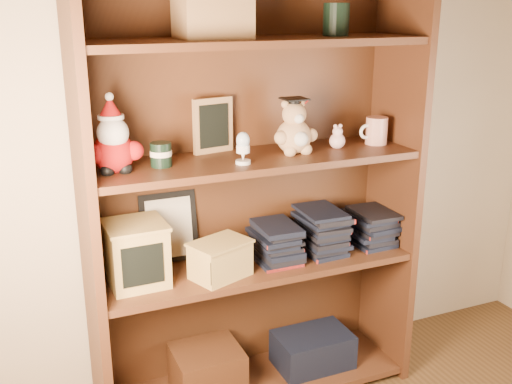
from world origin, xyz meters
TOP-DOWN VIEW (x-y plane):
  - bookcase at (0.06, 1.36)m, footprint 1.20×0.35m
  - shelf_lower at (0.06, 1.30)m, footprint 1.14×0.33m
  - shelf_upper at (0.06, 1.30)m, footprint 1.14×0.33m
  - santa_plush at (-0.42, 1.30)m, footprint 0.18×0.13m
  - teachers_tin at (-0.27, 1.31)m, footprint 0.07×0.07m
  - chalkboard_plaque at (-0.05, 1.42)m, footprint 0.15×0.10m
  - egg_cup at (-0.01, 1.23)m, footprint 0.05×0.05m
  - grad_teddy_bear at (0.21, 1.30)m, footprint 0.17×0.14m
  - pink_figurine at (0.39, 1.31)m, footprint 0.06×0.06m
  - teacher_mug at (0.56, 1.30)m, footprint 0.12×0.08m
  - certificate_frame at (-0.22, 1.44)m, footprint 0.21×0.05m
  - treats_box at (-0.37, 1.30)m, footprint 0.20×0.20m
  - pencils_box at (-0.10, 1.24)m, footprint 0.24×0.20m
  - book_stack_left at (0.14, 1.30)m, footprint 0.14×0.20m
  - book_stack_mid at (0.34, 1.30)m, footprint 0.14×0.20m
  - book_stack_right at (0.55, 1.30)m, footprint 0.14×0.20m

SIDE VIEW (x-z plane):
  - shelf_lower at x=0.06m, z-range 0.53..0.55m
  - book_stack_right at x=0.55m, z-range 0.55..0.68m
  - pencils_box at x=-0.10m, z-range 0.55..0.68m
  - book_stack_left at x=0.14m, z-range 0.55..0.69m
  - book_stack_mid at x=0.34m, z-range 0.55..0.73m
  - treats_box at x=-0.37m, z-range 0.55..0.77m
  - certificate_frame at x=-0.22m, z-range 0.55..0.81m
  - bookcase at x=0.06m, z-range -0.02..1.58m
  - shelf_upper at x=0.06m, z-range 0.93..0.95m
  - pink_figurine at x=0.39m, z-range 0.94..1.03m
  - teachers_tin at x=-0.27m, z-range 0.95..1.03m
  - teacher_mug at x=0.56m, z-range 0.95..1.05m
  - egg_cup at x=-0.01m, z-range 0.95..1.06m
  - grad_teddy_bear at x=0.21m, z-range 0.93..1.13m
  - santa_plush at x=-0.42m, z-range 0.91..1.17m
  - chalkboard_plaque at x=-0.05m, z-range 0.95..1.14m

